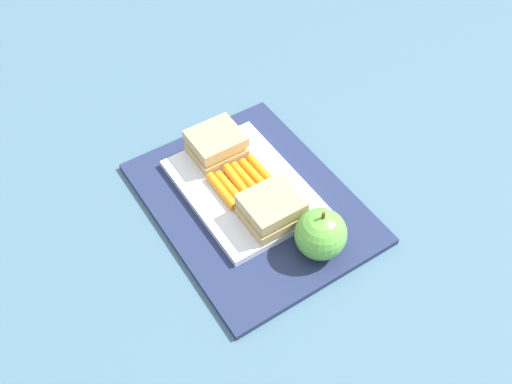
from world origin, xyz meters
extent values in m
plane|color=#42667A|center=(0.00, 0.00, 0.00)|extent=(2.40, 2.40, 0.00)
cube|color=navy|center=(0.00, 0.00, 0.01)|extent=(0.36, 0.28, 0.01)
cube|color=white|center=(-0.03, 0.00, 0.02)|extent=(0.23, 0.17, 0.01)
cube|color=tan|center=(-0.10, 0.00, 0.03)|extent=(0.07, 0.08, 0.02)
cube|color=#F4CC4C|center=(-0.10, 0.00, 0.04)|extent=(0.07, 0.07, 0.01)
cube|color=tan|center=(-0.10, 0.00, 0.06)|extent=(0.07, 0.08, 0.02)
cube|color=tan|center=(0.05, 0.00, 0.03)|extent=(0.07, 0.08, 0.02)
cube|color=#F4CC4C|center=(0.05, 0.00, 0.04)|extent=(0.07, 0.07, 0.01)
cube|color=tan|center=(0.05, 0.00, 0.06)|extent=(0.07, 0.08, 0.02)
cylinder|color=orange|center=(-0.03, -0.04, 0.03)|extent=(0.08, 0.01, 0.01)
cylinder|color=orange|center=(-0.02, -0.02, 0.03)|extent=(0.08, 0.01, 0.02)
cylinder|color=orange|center=(-0.03, -0.01, 0.03)|extent=(0.08, 0.01, 0.02)
cylinder|color=orange|center=(-0.03, 0.01, 0.03)|extent=(0.08, 0.01, 0.02)
cylinder|color=orange|center=(-0.03, 0.02, 0.03)|extent=(0.08, 0.01, 0.02)
cylinder|color=orange|center=(-0.02, 0.04, 0.03)|extent=(0.08, 0.01, 0.01)
sphere|color=#66B742|center=(0.13, 0.03, 0.05)|extent=(0.07, 0.07, 0.07)
cylinder|color=brown|center=(0.13, 0.03, 0.09)|extent=(0.01, 0.01, 0.01)
camera|label=1|loc=(0.47, -0.30, 0.69)|focal=40.07mm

